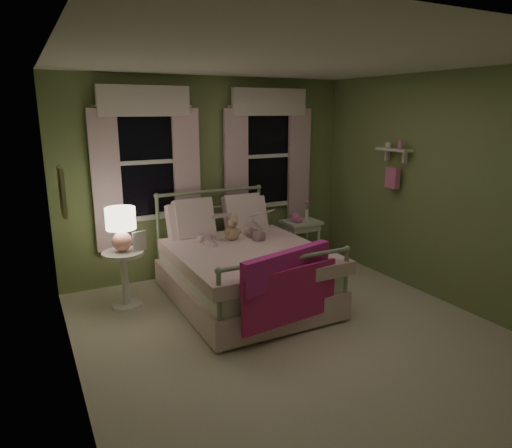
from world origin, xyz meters
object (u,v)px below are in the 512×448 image
child_right (247,211)px  teddy_bear (232,230)px  child_left (205,217)px  nightstand_left (124,271)px  bed (242,269)px  table_lamp (121,225)px  nightstand_right (301,228)px

child_right → teddy_bear: size_ratio=2.59×
child_left → teddy_bear: child_left is taller
child_right → nightstand_left: bearing=3.6°
child_left → child_right: 0.56m
nightstand_left → child_right: bearing=-1.1°
child_right → bed: bearing=61.1°
table_lamp → nightstand_right: bearing=6.8°
teddy_bear → nightstand_left: teddy_bear is taller
bed → table_lamp: bearing=160.1°
teddy_bear → table_lamp: bearing=171.4°
child_right → nightstand_right: (1.02, 0.34, -0.42)m
nightstand_left → nightstand_right: bearing=6.8°
child_right → nightstand_right: 1.15m
bed → nightstand_right: bed is taller
bed → child_right: (0.28, 0.42, 0.58)m
child_left → child_right: size_ratio=0.94×
nightstand_right → nightstand_left: bearing=-173.2°
bed → nightstand_left: (-1.25, 0.45, 0.03)m
nightstand_left → child_left: bearing=-1.8°
teddy_bear → table_lamp: size_ratio=0.63×
table_lamp → nightstand_left: bearing=0.0°
teddy_bear → child_right: bearing=29.5°
bed → table_lamp: size_ratio=4.17×
table_lamp → nightstand_right: table_lamp is taller
child_left → nightstand_left: 1.10m
child_right → nightstand_right: bearing=-157.0°
bed → table_lamp: 1.45m
table_lamp → bed: bearing=-19.9°
nightstand_right → child_right: bearing=-161.7°
nightstand_right → table_lamp: bearing=-173.2°
bed → child_right: 0.77m
bed → child_right: size_ratio=2.57×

